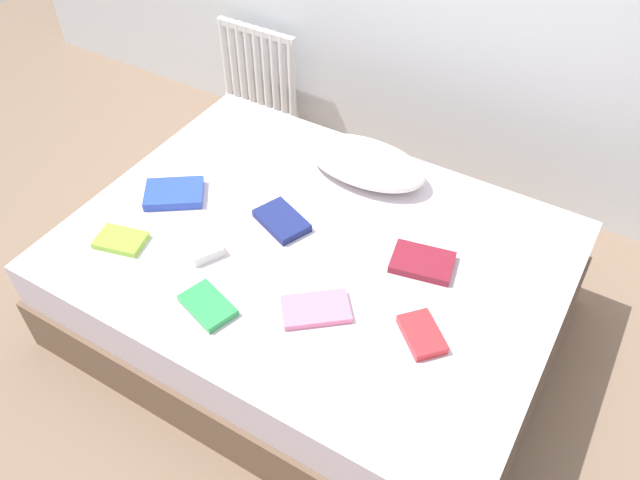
# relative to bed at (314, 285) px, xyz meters

# --- Properties ---
(ground_plane) EXTENTS (8.00, 8.00, 0.00)m
(ground_plane) POSITION_rel_bed_xyz_m (0.00, 0.00, -0.25)
(ground_plane) COLOR #7F6651
(bed) EXTENTS (2.00, 1.50, 0.50)m
(bed) POSITION_rel_bed_xyz_m (0.00, 0.00, 0.00)
(bed) COLOR brown
(bed) RESTS_ON ground
(radiator) EXTENTS (0.53, 0.04, 0.54)m
(radiator) POSITION_rel_bed_xyz_m (-1.12, 1.20, 0.12)
(radiator) COLOR white
(radiator) RESTS_ON ground
(pillow) EXTENTS (0.57, 0.31, 0.14)m
(pillow) POSITION_rel_bed_xyz_m (-0.03, 0.50, 0.32)
(pillow) COLOR white
(pillow) RESTS_ON bed
(textbook_red) EXTENTS (0.22, 0.21, 0.03)m
(textbook_red) POSITION_rel_bed_xyz_m (0.57, -0.20, 0.27)
(textbook_red) COLOR red
(textbook_red) RESTS_ON bed
(textbook_maroon) EXTENTS (0.27, 0.21, 0.03)m
(textbook_maroon) POSITION_rel_bed_xyz_m (0.43, 0.12, 0.27)
(textbook_maroon) COLOR maroon
(textbook_maroon) RESTS_ON bed
(textbook_white) EXTENTS (0.28, 0.23, 0.04)m
(textbook_white) POSITION_rel_bed_xyz_m (-0.41, -0.24, 0.27)
(textbook_white) COLOR white
(textbook_white) RESTS_ON bed
(textbook_navy) EXTENTS (0.27, 0.22, 0.04)m
(textbook_navy) POSITION_rel_bed_xyz_m (-0.18, 0.03, 0.27)
(textbook_navy) COLOR navy
(textbook_navy) RESTS_ON bed
(textbook_pink) EXTENTS (0.28, 0.27, 0.03)m
(textbook_pink) POSITION_rel_bed_xyz_m (0.19, -0.29, 0.27)
(textbook_pink) COLOR pink
(textbook_pink) RESTS_ON bed
(textbook_blue) EXTENTS (0.31, 0.29, 0.04)m
(textbook_blue) POSITION_rel_bed_xyz_m (-0.68, -0.06, 0.27)
(textbook_blue) COLOR #2847B7
(textbook_blue) RESTS_ON bed
(textbook_green) EXTENTS (0.24, 0.19, 0.03)m
(textbook_green) POSITION_rel_bed_xyz_m (-0.16, -0.48, 0.27)
(textbook_green) COLOR green
(textbook_green) RESTS_ON bed
(textbook_lime) EXTENTS (0.22, 0.18, 0.03)m
(textbook_lime) POSITION_rel_bed_xyz_m (-0.68, -0.39, 0.27)
(textbook_lime) COLOR #8CC638
(textbook_lime) RESTS_ON bed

